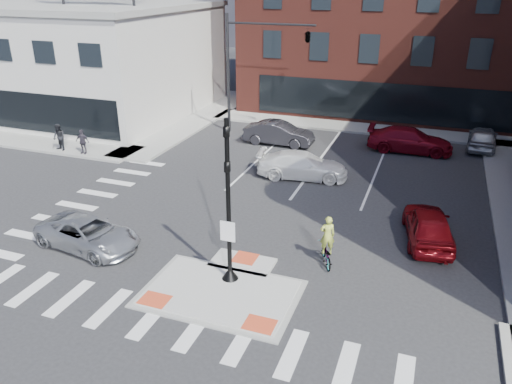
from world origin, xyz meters
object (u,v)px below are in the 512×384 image
at_px(bg_car_red, 410,140).
at_px(cyclist, 327,248).
at_px(bg_car_dark, 279,133).
at_px(bg_car_silver, 483,138).
at_px(silver_suv, 88,234).
at_px(pedestrian_b, 82,142).
at_px(pedestrian_a, 59,137).
at_px(red_sedan, 428,225).
at_px(white_pickup, 302,165).

relative_size(bg_car_red, cyclist, 2.58).
xyz_separation_m(bg_car_dark, bg_car_silver, (12.50, 3.67, -0.02)).
relative_size(silver_suv, pedestrian_b, 2.97).
distance_m(bg_car_red, pedestrian_b, 20.33).
bearing_deg(pedestrian_b, pedestrian_a, 175.15).
height_order(red_sedan, pedestrian_a, pedestrian_a).
bearing_deg(white_pickup, bg_car_dark, 21.16).
xyz_separation_m(white_pickup, bg_car_red, (5.17, 6.62, 0.04)).
bearing_deg(pedestrian_a, bg_car_dark, 43.47).
height_order(red_sedan, bg_car_silver, red_sedan).
bearing_deg(silver_suv, pedestrian_b, 47.14).
bearing_deg(pedestrian_a, white_pickup, 20.62).
bearing_deg(cyclist, bg_car_red, -120.52).
xyz_separation_m(silver_suv, bg_car_silver, (15.61, 19.32, 0.10)).
bearing_deg(silver_suv, bg_car_silver, -30.60).
relative_size(white_pickup, bg_car_dark, 1.08).
bearing_deg(red_sedan, pedestrian_a, -19.94).
xyz_separation_m(silver_suv, bg_car_red, (11.29, 17.10, 0.13)).
distance_m(bg_car_silver, pedestrian_a, 26.78).
relative_size(cyclist, pedestrian_b, 1.33).
distance_m(bg_car_dark, pedestrian_a, 13.87).
height_order(cyclist, pedestrian_b, cyclist).
bearing_deg(bg_car_dark, bg_car_silver, -73.48).
relative_size(silver_suv, bg_car_red, 0.87).
bearing_deg(bg_car_silver, bg_car_dark, 20.75).
xyz_separation_m(silver_suv, bg_car_dark, (3.11, 15.65, 0.13)).
bearing_deg(white_pickup, pedestrian_a, 85.26).
bearing_deg(silver_suv, pedestrian_a, 53.04).
xyz_separation_m(silver_suv, cyclist, (9.37, 2.12, 0.05)).
relative_size(red_sedan, pedestrian_b, 2.88).
relative_size(bg_car_silver, cyclist, 2.11).
relative_size(bg_car_dark, bg_car_red, 0.88).
xyz_separation_m(red_sedan, bg_car_red, (-1.65, 11.78, 0.01)).
height_order(bg_car_dark, pedestrian_a, pedestrian_a).
relative_size(bg_car_silver, pedestrian_a, 2.53).
bearing_deg(pedestrian_a, pedestrian_b, 16.31).
relative_size(silver_suv, red_sedan, 1.03).
bearing_deg(pedestrian_a, bg_car_red, 37.08).
bearing_deg(bg_car_silver, pedestrian_b, 27.79).
xyz_separation_m(bg_car_dark, pedestrian_b, (-10.61, -6.33, 0.16)).
relative_size(white_pickup, pedestrian_a, 2.92).
bearing_deg(white_pickup, pedestrian_b, 85.81).
height_order(bg_car_dark, cyclist, cyclist).
relative_size(silver_suv, white_pickup, 0.92).
bearing_deg(silver_suv, cyclist, -68.90).
distance_m(bg_car_red, pedestrian_a, 21.94).
relative_size(red_sedan, bg_car_dark, 0.96).
bearing_deg(pedestrian_a, silver_suv, -28.99).
bearing_deg(cyclist, red_sedan, -161.32).
bearing_deg(bg_car_dark, pedestrian_a, 117.32).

